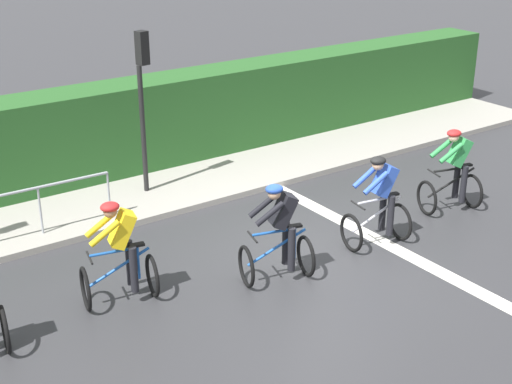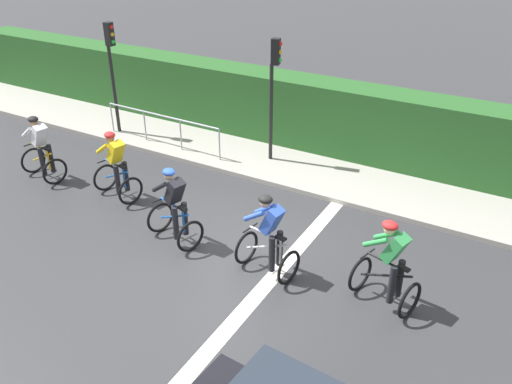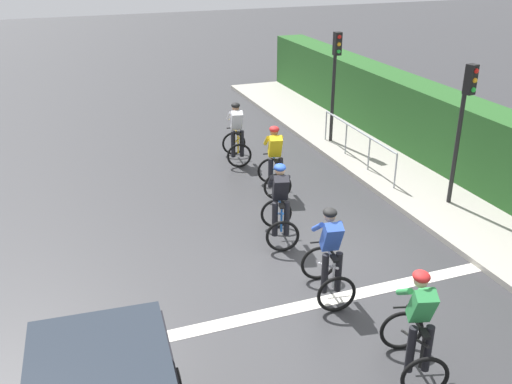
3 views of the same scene
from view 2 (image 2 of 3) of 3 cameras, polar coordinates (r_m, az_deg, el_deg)
ground_plane at (r=10.97m, az=-2.81°, el=-6.10°), size 80.00×80.00×0.00m
sidewalk_kerb at (r=14.98m, az=-0.68°, el=4.32°), size 2.80×23.73×0.12m
stone_wall_low at (r=15.59m, az=1.00°, el=6.43°), size 0.44×23.73×0.67m
hedge_wall at (r=15.59m, az=1.56°, el=9.08°), size 1.10×23.73×2.01m
road_marking_stop_line at (r=10.49m, az=2.83°, el=-7.97°), size 7.00×0.30×0.01m
cyclist_lead at (r=14.36m, az=-22.03°, el=4.21°), size 0.86×1.18×1.66m
cyclist_second at (r=12.85m, az=-14.75°, el=2.57°), size 0.89×1.20×1.66m
cyclist_mid at (r=10.89m, az=-8.73°, el=-1.74°), size 0.94×1.22×1.66m
cyclist_fourth at (r=9.86m, az=1.40°, el=-4.95°), size 0.84×1.18×1.66m
cyclist_trailing at (r=9.42m, az=14.08°, el=-7.78°), size 0.95×1.22×1.66m
traffic_light_near_crossing at (r=13.69m, az=1.91°, el=11.59°), size 0.23×0.31×3.34m
traffic_light_far_junction at (r=16.08m, az=-15.19°, el=13.26°), size 0.21×0.31×3.34m
pedestrian_railing_kerbside at (r=15.27m, az=-10.06°, el=7.37°), size 0.13×3.94×1.03m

